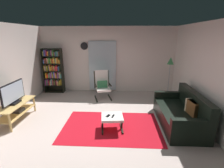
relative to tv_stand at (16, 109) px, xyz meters
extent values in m
plane|color=#BFADA6|center=(2.29, -0.20, -0.33)|extent=(7.02, 7.02, 0.00)
cube|color=silver|center=(2.29, 2.70, 0.97)|extent=(5.60, 0.06, 2.60)
cube|color=silver|center=(4.99, -0.20, 0.97)|extent=(0.06, 6.00, 2.60)
cube|color=silver|center=(2.09, 2.63, 0.72)|extent=(1.10, 0.01, 2.00)
cube|color=red|center=(2.62, -0.23, -0.33)|extent=(2.46, 1.64, 0.01)
cube|color=tan|center=(0.00, -0.01, 0.16)|extent=(0.51, 1.27, 0.02)
cube|color=tan|center=(0.00, -0.01, -0.11)|extent=(0.47, 1.21, 0.02)
cylinder|color=tan|center=(0.20, -0.59, -0.09)|extent=(0.05, 0.05, 0.48)
cylinder|color=tan|center=(0.20, 0.58, -0.09)|extent=(0.05, 0.05, 0.48)
cylinder|color=tan|center=(-0.20, 0.58, -0.09)|extent=(0.05, 0.05, 0.48)
cube|color=#28282D|center=(0.00, 0.04, -0.06)|extent=(0.30, 0.28, 0.07)
cube|color=black|center=(0.00, -0.01, 0.19)|extent=(0.20, 0.32, 0.05)
cube|color=black|center=(0.00, -0.01, 0.48)|extent=(0.04, 0.93, 0.53)
cube|color=silver|center=(0.02, -0.01, 0.48)|extent=(0.01, 0.87, 0.48)
cube|color=black|center=(-0.23, 2.40, 0.55)|extent=(0.02, 0.30, 1.77)
cube|color=black|center=(0.51, 2.40, 0.55)|extent=(0.02, 0.30, 1.77)
cube|color=black|center=(0.14, 2.54, 0.55)|extent=(0.75, 0.02, 1.77)
cube|color=black|center=(0.14, 2.40, -0.31)|extent=(0.72, 0.28, 0.02)
cube|color=black|center=(0.14, 2.40, -0.04)|extent=(0.72, 0.28, 0.02)
cube|color=black|center=(0.14, 2.40, 0.26)|extent=(0.72, 0.28, 0.02)
cube|color=black|center=(0.14, 2.40, 0.55)|extent=(0.72, 0.28, 0.02)
cube|color=black|center=(0.14, 2.40, 0.85)|extent=(0.72, 0.28, 0.02)
cube|color=black|center=(0.14, 2.40, 1.14)|extent=(0.72, 0.28, 0.02)
cube|color=black|center=(0.14, 2.40, 1.42)|extent=(0.72, 0.28, 0.02)
cube|color=#9C388B|center=(-0.19, 2.39, 0.09)|extent=(0.03, 0.22, 0.24)
cube|color=#3A8444|center=(-0.14, 2.42, 0.08)|extent=(0.03, 0.23, 0.22)
cube|color=#8C3882|center=(-0.10, 2.39, 0.10)|extent=(0.02, 0.17, 0.25)
cube|color=red|center=(-0.07, 2.39, 0.06)|extent=(0.03, 0.14, 0.18)
cube|color=#979A37|center=(-0.02, 2.41, 0.06)|extent=(0.04, 0.18, 0.17)
cube|color=#BFB4AB|center=(0.02, 2.40, 0.09)|extent=(0.03, 0.23, 0.23)
cube|color=teal|center=(0.06, 2.39, 0.10)|extent=(0.03, 0.11, 0.26)
cube|color=red|center=(0.09, 2.42, 0.09)|extent=(0.02, 0.21, 0.23)
cube|color=brown|center=(0.13, 2.38, 0.09)|extent=(0.02, 0.18, 0.24)
cube|color=#A09728|center=(0.17, 2.40, 0.08)|extent=(0.03, 0.13, 0.21)
cube|color=#1B2E2C|center=(0.20, 2.41, 0.07)|extent=(0.03, 0.20, 0.19)
cube|color=red|center=(0.24, 2.41, 0.08)|extent=(0.04, 0.17, 0.21)
cube|color=beige|center=(0.29, 2.38, 0.08)|extent=(0.04, 0.16, 0.22)
cube|color=orange|center=(0.32, 2.39, 0.05)|extent=(0.03, 0.24, 0.15)
cube|color=#3D8346|center=(0.36, 2.41, 0.05)|extent=(0.03, 0.18, 0.15)
cube|color=yellow|center=(0.39, 2.38, 0.08)|extent=(0.02, 0.19, 0.21)
cube|color=gold|center=(0.43, 2.39, 0.10)|extent=(0.04, 0.12, 0.26)
cube|color=#979938|center=(-0.19, 2.40, 0.35)|extent=(0.03, 0.14, 0.17)
cube|color=orange|center=(-0.14, 2.40, 0.38)|extent=(0.04, 0.23, 0.23)
cube|color=red|center=(-0.09, 2.40, 0.35)|extent=(0.04, 0.15, 0.17)
cube|color=#3D904E|center=(-0.04, 2.39, 0.37)|extent=(0.04, 0.14, 0.20)
cube|color=brown|center=(-0.01, 2.39, 0.35)|extent=(0.03, 0.10, 0.17)
cube|color=#923D8F|center=(0.04, 2.39, 0.38)|extent=(0.04, 0.18, 0.23)
cube|color=beige|center=(0.08, 2.40, 0.39)|extent=(0.03, 0.12, 0.25)
cube|color=orange|center=(0.12, 2.39, 0.35)|extent=(0.03, 0.11, 0.17)
cube|color=#3267B4|center=(0.17, 2.41, 0.40)|extent=(0.04, 0.16, 0.26)
cube|color=#9D3B90|center=(0.21, 2.42, 0.39)|extent=(0.03, 0.20, 0.24)
cube|color=orange|center=(0.26, 2.40, 0.38)|extent=(0.03, 0.23, 0.22)
cube|color=brown|center=(0.30, 2.39, 0.35)|extent=(0.02, 0.16, 0.16)
cube|color=#9C4491|center=(0.34, 2.41, 0.39)|extent=(0.03, 0.24, 0.25)
cube|color=beige|center=(0.38, 2.39, 0.38)|extent=(0.04, 0.13, 0.22)
cube|color=beige|center=(0.42, 2.38, 0.39)|extent=(0.02, 0.10, 0.24)
cube|color=teal|center=(0.46, 2.40, 0.35)|extent=(0.04, 0.22, 0.17)
cube|color=gold|center=(-0.19, 2.40, 0.67)|extent=(0.03, 0.19, 0.21)
cube|color=beige|center=(-0.15, 2.41, 0.65)|extent=(0.03, 0.19, 0.17)
cube|color=brown|center=(-0.11, 2.41, 0.67)|extent=(0.04, 0.21, 0.22)
cube|color=olive|center=(-0.07, 2.41, 0.66)|extent=(0.03, 0.21, 0.19)
cube|color=black|center=(-0.04, 2.41, 0.67)|extent=(0.02, 0.11, 0.21)
cube|color=#3369A3|center=(-0.01, 2.42, 0.67)|extent=(0.03, 0.16, 0.22)
cube|color=orange|center=(0.03, 2.40, 0.69)|extent=(0.04, 0.21, 0.26)
cube|color=orange|center=(0.08, 2.41, 0.65)|extent=(0.02, 0.24, 0.17)
cube|color=#9F9626|center=(0.12, 2.39, 0.66)|extent=(0.03, 0.14, 0.20)
cube|color=red|center=(0.15, 2.40, 0.67)|extent=(0.03, 0.20, 0.22)
cube|color=#999B3B|center=(0.19, 2.41, 0.66)|extent=(0.04, 0.18, 0.21)
cube|color=red|center=(0.23, 2.42, 0.65)|extent=(0.02, 0.20, 0.18)
cube|color=#BF3139|center=(0.26, 2.39, 0.66)|extent=(0.03, 0.20, 0.19)
cube|color=red|center=(0.30, 2.39, 0.68)|extent=(0.04, 0.16, 0.23)
cube|color=#92438C|center=(0.34, 2.39, 0.65)|extent=(0.03, 0.11, 0.17)
cube|color=#2767A7|center=(0.39, 2.40, 0.65)|extent=(0.04, 0.16, 0.17)
cube|color=#212F23|center=(0.43, 2.39, 0.67)|extent=(0.04, 0.23, 0.21)
cube|color=#2C5BA6|center=(-0.19, 2.39, 0.93)|extent=(0.03, 0.16, 0.16)
cube|color=#BF263A|center=(-0.15, 2.39, 0.95)|extent=(0.04, 0.12, 0.19)
cube|color=brown|center=(-0.11, 2.38, 0.94)|extent=(0.02, 0.22, 0.18)
cube|color=red|center=(-0.08, 2.41, 0.96)|extent=(0.03, 0.15, 0.21)
cube|color=beige|center=(-0.04, 2.40, 0.96)|extent=(0.03, 0.14, 0.21)
cube|color=#A9953A|center=(-0.01, 2.42, 0.95)|extent=(0.02, 0.14, 0.19)
cube|color=#378843|center=(0.03, 2.41, 0.97)|extent=(0.04, 0.12, 0.23)
cube|color=#2F8540|center=(0.07, 2.42, 0.96)|extent=(0.03, 0.12, 0.20)
cube|color=#A49D2D|center=(0.10, 2.41, 0.96)|extent=(0.04, 0.16, 0.20)
cube|color=red|center=(0.15, 2.40, 0.94)|extent=(0.04, 0.10, 0.17)
cube|color=gold|center=(0.20, 2.42, 0.97)|extent=(0.03, 0.16, 0.23)
cube|color=orange|center=(0.24, 2.42, 0.95)|extent=(0.02, 0.17, 0.19)
cube|color=teal|center=(0.28, 2.40, 0.95)|extent=(0.04, 0.13, 0.20)
cube|color=#A9983D|center=(0.33, 2.39, 0.96)|extent=(0.04, 0.19, 0.22)
cube|color=orange|center=(0.37, 2.39, 0.97)|extent=(0.03, 0.18, 0.23)
cube|color=olive|center=(0.40, 2.41, 0.96)|extent=(0.03, 0.18, 0.21)
cube|color=orange|center=(0.45, 2.39, 0.93)|extent=(0.04, 0.24, 0.15)
cube|color=#929F3A|center=(-0.18, 2.42, 1.24)|extent=(0.04, 0.22, 0.17)
cube|color=brown|center=(-0.15, 2.41, 1.23)|extent=(0.02, 0.20, 0.17)
cube|color=#3D58AB|center=(-0.11, 2.39, 1.27)|extent=(0.03, 0.22, 0.24)
cube|color=#8D3D8D|center=(-0.07, 2.40, 1.27)|extent=(0.03, 0.20, 0.24)
cube|color=red|center=(-0.03, 2.41, 1.23)|extent=(0.04, 0.13, 0.17)
cube|color=orange|center=(0.01, 2.39, 1.24)|extent=(0.03, 0.18, 0.18)
cube|color=#3A60B5|center=(0.05, 2.41, 1.26)|extent=(0.02, 0.11, 0.23)
cube|color=#282C2B|center=(0.09, 2.42, 1.26)|extent=(0.04, 0.22, 0.22)
cube|color=#A03F99|center=(0.14, 2.42, 1.27)|extent=(0.03, 0.17, 0.23)
cube|color=brown|center=(0.17, 2.42, 1.24)|extent=(0.03, 0.22, 0.17)
cube|color=#3C8A3D|center=(0.22, 2.38, 1.27)|extent=(0.04, 0.21, 0.24)
cube|color=brown|center=(0.27, 2.40, 1.23)|extent=(0.04, 0.19, 0.16)
cube|color=#3868AB|center=(0.31, 2.40, 1.23)|extent=(0.03, 0.21, 0.15)
cube|color=#3C8E4D|center=(0.36, 2.41, 1.25)|extent=(0.04, 0.19, 0.20)
cube|color=#3D5FA1|center=(0.40, 2.39, 1.25)|extent=(0.03, 0.16, 0.19)
cube|color=brown|center=(0.44, 2.38, 1.24)|extent=(0.03, 0.20, 0.18)
cube|color=black|center=(4.35, 0.01, -0.13)|extent=(0.91, 1.89, 0.40)
cube|color=black|center=(4.72, 0.01, 0.31)|extent=(0.18, 1.89, 0.48)
cube|color=black|center=(4.35, -0.86, 0.17)|extent=(0.91, 0.14, 0.20)
cube|color=black|center=(4.35, 0.89, 0.17)|extent=(0.91, 0.14, 0.20)
cube|color=beige|center=(4.59, -0.18, 0.24)|extent=(0.21, 0.40, 0.34)
cube|color=brown|center=(4.59, -0.24, 0.24)|extent=(0.19, 0.39, 0.34)
cube|color=black|center=(2.45, 1.80, -0.31)|extent=(0.20, 0.59, 0.04)
cube|color=black|center=(2.37, 2.05, 0.35)|extent=(0.09, 0.18, 0.63)
cube|color=black|center=(2.44, 1.82, 0.21)|extent=(0.18, 0.51, 0.03)
cube|color=black|center=(1.95, 1.66, -0.31)|extent=(0.20, 0.59, 0.04)
cube|color=black|center=(1.87, 1.91, 0.35)|extent=(0.09, 0.18, 0.63)
cube|color=black|center=(1.94, 1.68, 0.21)|extent=(0.18, 0.51, 0.03)
cube|color=white|center=(2.20, 1.71, 0.05)|extent=(0.61, 0.63, 0.08)
cube|color=white|center=(2.13, 1.96, 0.39)|extent=(0.51, 0.31, 0.60)
cube|color=#357E4E|center=(2.17, 1.81, 0.17)|extent=(0.40, 0.28, 0.34)
cube|color=white|center=(2.64, -0.34, 0.01)|extent=(0.57, 0.53, 0.06)
cube|color=black|center=(2.41, -0.37, -0.31)|extent=(0.09, 0.48, 0.04)
cube|color=black|center=(2.41, -0.37, -0.16)|extent=(0.04, 0.04, 0.31)
cube|color=black|center=(2.88, -0.32, -0.31)|extent=(0.09, 0.48, 0.04)
cube|color=black|center=(2.88, -0.32, -0.16)|extent=(0.04, 0.04, 0.31)
cube|color=black|center=(2.67, -0.37, 0.05)|extent=(0.07, 0.15, 0.02)
cube|color=black|center=(2.54, -0.35, 0.04)|extent=(0.12, 0.16, 0.01)
cylinder|color=#A5A5AD|center=(4.51, 1.69, -0.32)|extent=(0.22, 0.22, 0.02)
cylinder|color=#B2B2B7|center=(4.51, 1.69, 0.34)|extent=(0.02, 0.02, 1.29)
cone|color=#398249|center=(4.51, 1.69, 1.10)|extent=(0.22, 0.22, 0.24)
cylinder|color=silver|center=(1.39, 2.62, 1.52)|extent=(0.28, 0.02, 0.28)
cylinder|color=black|center=(1.39, 2.61, 1.52)|extent=(0.29, 0.01, 0.29)
camera|label=1|loc=(2.83, -4.02, 1.93)|focal=26.74mm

